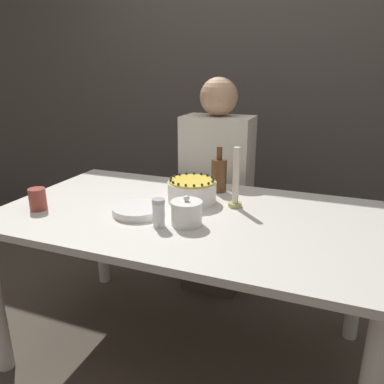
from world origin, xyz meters
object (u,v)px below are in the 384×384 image
at_px(cake, 192,191).
at_px(bottle, 219,175).
at_px(person_man_blue_shirt, 216,200).
at_px(sugar_bowl, 187,213).
at_px(sugar_shaker, 159,213).
at_px(candle, 236,183).

height_order(cake, bottle, bottle).
bearing_deg(bottle, person_man_blue_shirt, 108.83).
distance_m(sugar_bowl, bottle, 0.45).
xyz_separation_m(cake, person_man_blue_shirt, (-0.05, 0.53, -0.22)).
height_order(cake, sugar_bowl, sugar_bowl).
xyz_separation_m(sugar_shaker, person_man_blue_shirt, (-0.03, 0.84, -0.23)).
xyz_separation_m(cake, sugar_bowl, (0.08, -0.25, -0.00)).
bearing_deg(sugar_shaker, bottle, 80.57).
bearing_deg(person_man_blue_shirt, sugar_shaker, 92.05).
distance_m(sugar_shaker, person_man_blue_shirt, 0.88).
bearing_deg(candle, sugar_bowl, -115.49).
bearing_deg(candle, person_man_blue_shirt, 115.54).
xyz_separation_m(sugar_bowl, person_man_blue_shirt, (-0.12, 0.79, -0.22)).
xyz_separation_m(sugar_bowl, bottle, (-0.01, 0.45, 0.04)).
relative_size(sugar_bowl, person_man_blue_shirt, 0.10).
relative_size(cake, person_man_blue_shirt, 0.17).
height_order(cake, person_man_blue_shirt, person_man_blue_shirt).
relative_size(sugar_bowl, sugar_shaker, 1.10).
distance_m(cake, bottle, 0.21).
relative_size(sugar_shaker, person_man_blue_shirt, 0.09).
bearing_deg(bottle, candle, -54.03).
bearing_deg(sugar_shaker, sugar_bowl, 32.09).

